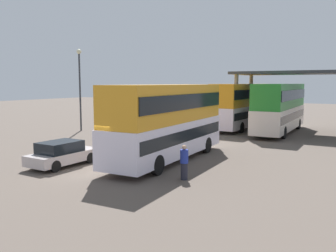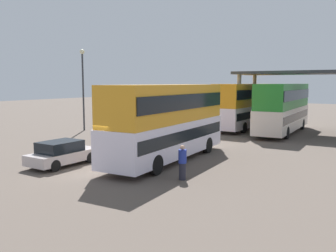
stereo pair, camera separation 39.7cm
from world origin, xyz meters
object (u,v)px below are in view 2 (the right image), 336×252
Objects in this scene: parked_hatchback at (62,153)px; pedestrian_waiting at (182,163)px; double_decker_mid_row at (283,106)px; double_decker_main at (168,119)px; lamppost_tall at (83,80)px; double_decker_near_canopy at (247,104)px.

parked_hatchback is 2.42× the size of pedestrian_waiting.
double_decker_main is at bearing 168.44° from double_decker_mid_row.
pedestrian_waiting is at bearing -31.39° from lamppost_tall.
double_decker_mid_row is (6.58, 19.39, 1.72)m from parked_hatchback.
double_decker_near_canopy is 20.36m from pedestrian_waiting.
parked_hatchback is at bearing 173.76° from double_decker_near_canopy.
double_decker_mid_row is at bearing -109.19° from double_decker_near_canopy.
pedestrian_waiting is at bearing 178.71° from double_decker_mid_row.
parked_hatchback is at bearing 158.82° from double_decker_mid_row.
parked_hatchback is (-4.14, -4.17, -1.71)m from double_decker_main.
double_decker_mid_row is 1.51× the size of lamppost_tall.
lamppost_tall is (-16.29, -8.25, 2.37)m from double_decker_mid_row.
double_decker_near_canopy is 4.13m from double_decker_mid_row.
lamppost_tall reaches higher than parked_hatchback.
double_decker_main is 0.92× the size of double_decker_mid_row.
double_decker_near_canopy reaches higher than pedestrian_waiting.
lamppost_tall is at bearing 59.93° from double_decker_main.
double_decker_near_canopy is 1.51× the size of lamppost_tall.
parked_hatchback is at bearing 131.92° from double_decker_main.
parked_hatchback is 21.07m from double_decker_near_canopy.
lamppost_tall is at bearing -120.90° from pedestrian_waiting.
double_decker_mid_row is 18.48m from pedestrian_waiting.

